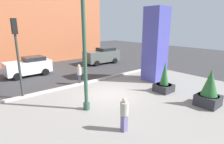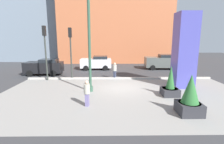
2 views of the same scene
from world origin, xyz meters
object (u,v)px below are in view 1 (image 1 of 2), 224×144
art_pillar_blue (155,45)px  car_curb_east (102,56)px  traffic_light_far_side (17,47)px  pedestrian_crossing (79,74)px  lamp_post (84,42)px  pedestrian_by_curb (124,113)px  potted_plant_near_right (209,90)px  potted_plant_mid_plaza (164,81)px  car_far_lane (29,66)px

art_pillar_blue → car_curb_east: (0.83, 8.39, -2.01)m
traffic_light_far_side → pedestrian_crossing: bearing=1.5°
traffic_light_far_side → lamp_post: bearing=-60.7°
pedestrian_crossing → pedestrian_by_curb: size_ratio=1.04×
lamp_post → car_curb_east: (8.28, 9.58, -2.75)m
pedestrian_crossing → potted_plant_near_right: bearing=-65.7°
potted_plant_near_right → pedestrian_by_curb: bearing=167.7°
art_pillar_blue → pedestrian_by_curb: (-7.34, -4.06, -2.11)m
art_pillar_blue → potted_plant_near_right: size_ratio=2.75×
car_curb_east → pedestrian_crossing: (-6.33, -5.47, -0.07)m
lamp_post → pedestrian_by_curb: size_ratio=4.87×
art_pillar_blue → potted_plant_near_right: bearing=-108.9°
potted_plant_mid_plaza → pedestrian_by_curb: potted_plant_mid_plaza is taller
lamp_post → car_curb_east: lamp_post is taller
art_pillar_blue → potted_plant_mid_plaza: 3.63m
pedestrian_crossing → pedestrian_by_curb: bearing=-104.8°
potted_plant_near_right → pedestrian_crossing: bearing=114.3°
traffic_light_far_side → car_curb_east: (10.53, 5.57, -2.33)m
art_pillar_blue → pedestrian_by_curb: art_pillar_blue is taller
potted_plant_near_right → potted_plant_mid_plaza: bearing=89.6°
art_pillar_blue → pedestrian_by_curb: bearing=-151.0°
potted_plant_mid_plaza → potted_plant_near_right: (-0.02, -3.02, 0.19)m
pedestrian_crossing → potted_plant_mid_plaza: bearing=-54.3°
potted_plant_mid_plaza → traffic_light_far_side: traffic_light_far_side is taller
lamp_post → car_far_lane: lamp_post is taller
lamp_post → art_pillar_blue: bearing=9.1°
lamp_post → potted_plant_mid_plaza: 6.48m
traffic_light_far_side → car_curb_east: 12.14m
potted_plant_mid_plaza → art_pillar_blue: bearing=51.6°
potted_plant_mid_plaza → car_far_lane: 12.06m
car_curb_east → car_far_lane: bearing=-179.1°
traffic_light_far_side → car_curb_east: traffic_light_far_side is taller
art_pillar_blue → traffic_light_far_side: art_pillar_blue is taller
car_far_lane → pedestrian_crossing: bearing=-67.7°
car_far_lane → traffic_light_far_side: bearing=-110.3°
potted_plant_near_right → car_far_lane: size_ratio=0.55×
traffic_light_far_side → pedestrian_crossing: size_ratio=3.05×
lamp_post → art_pillar_blue: 7.58m
car_far_lane → pedestrian_by_curb: size_ratio=2.52×
potted_plant_mid_plaza → car_curb_east: potted_plant_mid_plaza is taller
car_curb_east → pedestrian_crossing: size_ratio=2.66×
potted_plant_near_right → lamp_post: bearing=144.1°
lamp_post → pedestrian_crossing: size_ratio=4.70×
traffic_light_far_side → pedestrian_crossing: 4.84m
art_pillar_blue → pedestrian_crossing: 6.56m
potted_plant_near_right → traffic_light_far_side: bearing=134.3°
lamp_post → car_far_lane: bearing=91.4°
art_pillar_blue → potted_plant_near_right: 5.93m
car_curb_east → pedestrian_by_curb: bearing=-123.3°
potted_plant_mid_plaza → car_far_lane: size_ratio=0.54×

